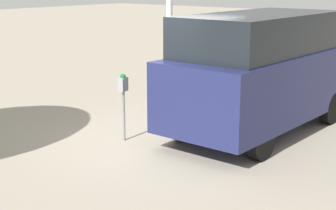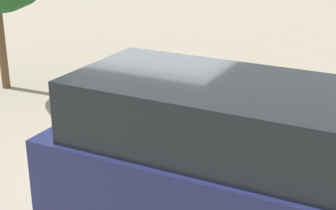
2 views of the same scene
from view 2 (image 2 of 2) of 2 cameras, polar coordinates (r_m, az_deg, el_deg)
The scene contains 3 objects.
ground_plane at distance 8.40m, azimuth -0.93°, elevation -9.28°, with size 80.00×80.00×0.00m, color gray.
parking_meter_near at distance 8.51m, azimuth -1.98°, elevation -1.59°, with size 0.22×0.15×1.32m.
parked_van at distance 6.13m, azimuth 7.94°, elevation -7.85°, with size 4.79×1.96×2.41m.
Camera 2 is at (3.42, -6.44, 4.18)m, focal length 55.00 mm.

